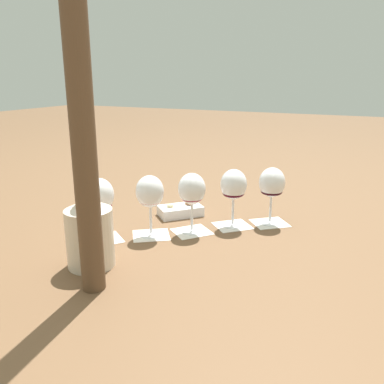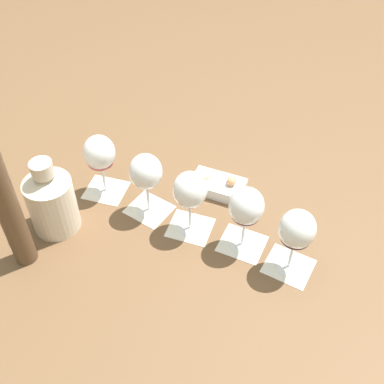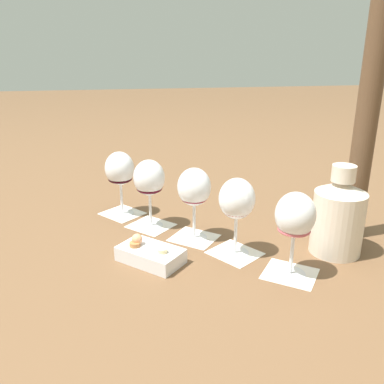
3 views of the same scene
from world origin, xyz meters
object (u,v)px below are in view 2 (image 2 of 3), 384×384
Objects in this scene: ceramic_vase at (51,200)px; snack_dish at (218,185)px; wine_glass_1 at (146,174)px; wine_glass_0 at (100,155)px; wine_glass_2 at (191,193)px; wine_glass_3 at (246,209)px; wine_glass_4 at (297,231)px.

ceramic_vase reaches higher than snack_dish.
wine_glass_1 is at bearing -8.11° from ceramic_vase.
snack_dish is at bearing 0.45° from wine_glass_1.
wine_glass_0 and wine_glass_2 have the same top height.
wine_glass_3 is at bearing -48.36° from wine_glass_0.
wine_glass_0 is at bearing 128.95° from wine_glass_1.
wine_glass_1 is 0.22m from snack_dish.
ceramic_vase reaches higher than wine_glass_1.
wine_glass_0 and wine_glass_1 have the same top height.
wine_glass_1 is (0.09, -0.11, -0.00)m from wine_glass_0.
wine_glass_2 and wine_glass_4 have the same top height.
ceramic_vase reaches higher than wine_glass_0.
snack_dish is (0.28, -0.11, -0.11)m from wine_glass_0.
wine_glass_1 is 0.38m from wine_glass_4.
wine_glass_4 is at bearing -49.11° from wine_glass_1.
wine_glass_2 reaches higher than snack_dish.
ceramic_vase is 0.43m from snack_dish.
wine_glass_4 is 0.32m from snack_dish.
ceramic_vase is at bearing -151.59° from wine_glass_0.
wine_glass_1 is 0.26m from wine_glass_3.
wine_glass_2 is (0.08, -0.10, -0.00)m from wine_glass_1.
wine_glass_3 is 0.12m from wine_glass_4.
wine_glass_3 is 1.13× the size of snack_dish.
wine_glass_4 is at bearing -53.76° from wine_glass_3.
wine_glass_4 reaches higher than snack_dish.
wine_glass_4 is 0.58m from ceramic_vase.
snack_dish is (0.20, 0.00, -0.11)m from wine_glass_1.
ceramic_vase is (-0.41, 0.22, -0.04)m from wine_glass_3.
wine_glass_1 is at bearing 130.89° from wine_glass_4.
wine_glass_4 is (0.34, -0.40, -0.00)m from wine_glass_0.
ceramic_vase reaches higher than wine_glass_4.
wine_glass_2 is at bearing -23.37° from ceramic_vase.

